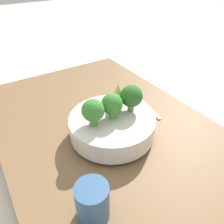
# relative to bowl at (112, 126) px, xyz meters

# --- Properties ---
(ground_plane) EXTENTS (6.00, 6.00, 0.00)m
(ground_plane) POSITION_rel_bowl_xyz_m (0.01, -0.01, -0.09)
(ground_plane) COLOR beige
(table) EXTENTS (1.14, 0.69, 0.05)m
(table) POSITION_rel_bowl_xyz_m (0.01, -0.01, -0.07)
(table) COLOR brown
(table) RESTS_ON ground_plane
(bowl) EXTENTS (0.27, 0.27, 0.08)m
(bowl) POSITION_rel_bowl_xyz_m (0.00, 0.00, 0.00)
(bowl) COLOR silver
(bowl) RESTS_ON table
(broccoli_floret_back) EXTENTS (0.07, 0.07, 0.08)m
(broccoli_floret_back) POSITION_rel_bowl_xyz_m (0.00, 0.06, 0.08)
(broccoli_floret_back) COLOR #609347
(broccoli_floret_back) RESTS_ON bowl
(broccoli_floret_center) EXTENTS (0.07, 0.07, 0.08)m
(broccoli_floret_center) POSITION_rel_bowl_xyz_m (-0.00, -0.00, 0.08)
(broccoli_floret_center) COLOR #6BA34C
(broccoli_floret_center) RESTS_ON bowl
(broccoli_floret_front) EXTENTS (0.07, 0.07, 0.09)m
(broccoli_floret_front) POSITION_rel_bowl_xyz_m (-0.00, -0.07, 0.09)
(broccoli_floret_front) COLOR #609347
(broccoli_floret_front) RESTS_ON bowl
(romanesco_piece_near) EXTENTS (0.06, 0.06, 0.09)m
(romanesco_piece_near) POSITION_rel_bowl_xyz_m (0.03, -0.04, 0.09)
(romanesco_piece_near) COLOR #6BA34C
(romanesco_piece_near) RESTS_ON bowl
(cup) EXTENTS (0.08, 0.08, 0.10)m
(cup) POSITION_rel_bowl_xyz_m (-0.20, 0.18, 0.00)
(cup) COLOR #33567F
(cup) RESTS_ON table
(fork) EXTENTS (0.16, 0.04, 0.01)m
(fork) POSITION_rel_bowl_xyz_m (0.06, -0.21, -0.04)
(fork) COLOR silver
(fork) RESTS_ON table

